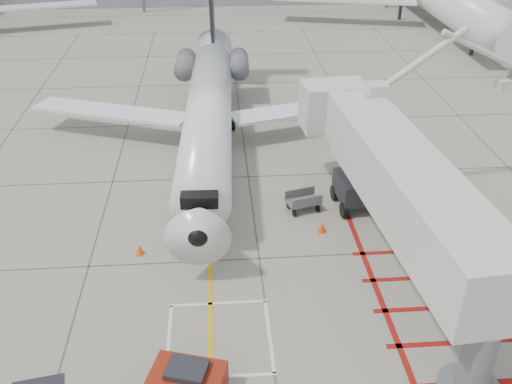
{
  "coord_description": "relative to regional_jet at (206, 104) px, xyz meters",
  "views": [
    {
      "loc": [
        -1.8,
        -17.58,
        16.58
      ],
      "look_at": [
        0.0,
        6.0,
        2.5
      ],
      "focal_mm": 40.0,
      "sensor_mm": 36.0,
      "label": 1
    }
  ],
  "objects": [
    {
      "name": "ground_plane",
      "position": [
        2.34,
        -13.52,
        -4.07
      ],
      "size": [
        260.0,
        260.0,
        0.0
      ],
      "primitive_type": "plane",
      "color": "gray",
      "rests_on": "ground"
    },
    {
      "name": "cone_nose",
      "position": [
        -3.35,
        -8.71,
        -3.8
      ],
      "size": [
        0.4,
        0.4,
        0.55
      ],
      "primitive_type": "cone",
      "color": "#DD5F0B",
      "rests_on": "ground_plane"
    },
    {
      "name": "ground_power_unit",
      "position": [
        12.22,
        -11.96,
        -3.23
      ],
      "size": [
        2.17,
        1.32,
        1.69
      ],
      "primitive_type": null,
      "rotation": [
        0.0,
        0.0,
        -0.04
      ],
      "color": "silver",
      "rests_on": "ground_plane"
    },
    {
      "name": "jet_bridge",
      "position": [
        8.58,
        -11.3,
        -0.21
      ],
      "size": [
        10.81,
        20.03,
        7.72
      ],
      "primitive_type": null,
      "rotation": [
        0.0,
        0.0,
        0.09
      ],
      "color": "silver",
      "rests_on": "ground_plane"
    },
    {
      "name": "pushback_tug",
      "position": [
        -0.8,
        -17.24,
        -3.33
      ],
      "size": [
        2.89,
        2.24,
        1.49
      ],
      "primitive_type": null,
      "rotation": [
        0.0,
        0.0,
        -0.29
      ],
      "color": "maroon",
      "rests_on": "ground_plane"
    },
    {
      "name": "cone_side",
      "position": [
        5.71,
        -7.52,
        -3.8
      ],
      "size": [
        0.4,
        0.4,
        0.55
      ],
      "primitive_type": "cone",
      "color": "#E53E0C",
      "rests_on": "ground_plane"
    },
    {
      "name": "baggage_cart",
      "position": [
        5.05,
        -5.4,
        -3.53
      ],
      "size": [
        1.96,
        1.51,
        1.1
      ],
      "primitive_type": null,
      "rotation": [
        0.0,
        0.0,
        0.26
      ],
      "color": "#55565A",
      "rests_on": "ground_plane"
    },
    {
      "name": "regional_jet",
      "position": [
        0.0,
        0.0,
        0.0
      ],
      "size": [
        25.83,
        32.01,
        8.15
      ],
      "primitive_type": null,
      "rotation": [
        0.0,
        0.0,
        -0.04
      ],
      "color": "white",
      "rests_on": "ground_plane"
    }
  ]
}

